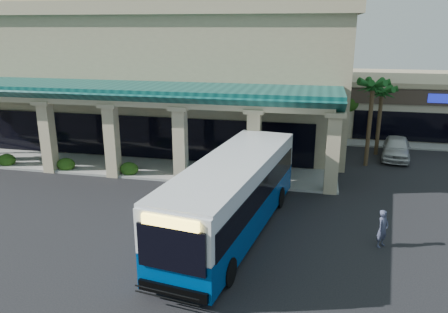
% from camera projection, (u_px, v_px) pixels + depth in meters
% --- Properties ---
extents(ground, '(110.00, 110.00, 0.00)m').
position_uv_depth(ground, '(207.00, 220.00, 21.68)').
color(ground, black).
extents(main_building, '(30.80, 14.80, 11.35)m').
position_uv_depth(main_building, '(162.00, 71.00, 36.66)').
color(main_building, tan).
rests_on(main_building, ground).
extents(arcade, '(30.00, 6.20, 5.70)m').
position_uv_depth(arcade, '(115.00, 127.00, 28.86)').
color(arcade, '#0A403D').
rests_on(arcade, ground).
extents(palm_0, '(2.40, 2.40, 6.60)m').
position_uv_depth(palm_0, '(370.00, 119.00, 29.30)').
color(palm_0, '#124516').
rests_on(palm_0, ground).
extents(palm_1, '(2.40, 2.40, 5.80)m').
position_uv_depth(palm_1, '(380.00, 116.00, 32.02)').
color(palm_1, '#124516').
rests_on(palm_1, ground).
extents(broadleaf_tree, '(2.60, 2.60, 4.81)m').
position_uv_depth(broadleaf_tree, '(347.00, 110.00, 37.25)').
color(broadleaf_tree, '#1F450F').
rests_on(broadleaf_tree, ground).
extents(transit_bus, '(4.78, 12.93, 3.53)m').
position_uv_depth(transit_bus, '(233.00, 197.00, 19.94)').
color(transit_bus, navy).
rests_on(transit_bus, ground).
extents(pedestrian, '(0.70, 0.73, 1.69)m').
position_uv_depth(pedestrian, '(383.00, 229.00, 18.89)').
color(pedestrian, '#3B4059').
rests_on(pedestrian, ground).
extents(car_silver, '(2.60, 4.93, 1.60)m').
position_uv_depth(car_silver, '(396.00, 148.00, 31.65)').
color(car_silver, silver).
rests_on(car_silver, ground).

